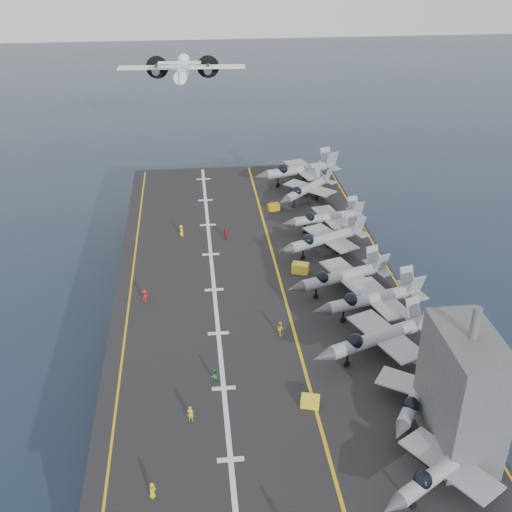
{
  "coord_description": "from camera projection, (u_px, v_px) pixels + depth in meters",
  "views": [
    {
      "loc": [
        -8.26,
        -72.67,
        54.53
      ],
      "look_at": [
        0.0,
        4.0,
        13.0
      ],
      "focal_mm": 45.0,
      "sensor_mm": 36.0,
      "label": 1
    }
  ],
  "objects": [
    {
      "name": "deck_edge_stbd",
      "position": [
        394.0,
        280.0,
        87.05
      ],
      "size": [
        0.25,
        90.0,
        0.02
      ],
      "primitive_type": "cube",
      "color": "gold",
      "rests_on": "flight_deck"
    },
    {
      "name": "landing_centerline",
      "position": [
        214.0,
        290.0,
        84.74
      ],
      "size": [
        0.5,
        90.0,
        0.02
      ],
      "primitive_type": "cube",
      "color": "silver",
      "rests_on": "flight_deck"
    },
    {
      "name": "crew_0",
      "position": [
        152.0,
        490.0,
        54.4
      ],
      "size": [
        1.03,
        1.14,
        1.59
      ],
      "primitive_type": "imported",
      "color": "gold",
      "rests_on": "flight_deck"
    },
    {
      "name": "island_superstructure",
      "position": [
        465.0,
        379.0,
        56.91
      ],
      "size": [
        5.0,
        10.0,
        15.0
      ],
      "primitive_type": null,
      "color": "#56595E",
      "rests_on": "flight_deck"
    },
    {
      "name": "fighter_jet_6",
      "position": [
        327.0,
        217.0,
        99.61
      ],
      "size": [
        14.78,
        11.42,
        4.59
      ],
      "primitive_type": null,
      "color": "gray",
      "rests_on": "flight_deck"
    },
    {
      "name": "crew_4",
      "position": [
        225.0,
        233.0,
        97.55
      ],
      "size": [
        1.12,
        0.79,
        1.79
      ],
      "primitive_type": "imported",
      "color": "#B11A25",
      "rests_on": "flight_deck"
    },
    {
      "name": "crew_5",
      "position": [
        181.0,
        231.0,
        98.4
      ],
      "size": [
        1.15,
        1.3,
        1.82
      ],
      "primitive_type": "imported",
      "color": "yellow",
      "rests_on": "flight_deck"
    },
    {
      "name": "fighter_jet_7",
      "position": [
        307.0,
        188.0,
        109.68
      ],
      "size": [
        16.2,
        16.19,
        4.77
      ],
      "primitive_type": null,
      "color": "#9199A1",
      "rests_on": "flight_deck"
    },
    {
      "name": "fighter_jet_8",
      "position": [
        300.0,
        169.0,
        116.68
      ],
      "size": [
        18.62,
        15.1,
        5.6
      ],
      "primitive_type": null,
      "color": "#91989F",
      "rests_on": "flight_deck"
    },
    {
      "name": "tow_cart_b",
      "position": [
        300.0,
        268.0,
        88.54
      ],
      "size": [
        2.63,
        2.17,
        1.35
      ],
      "primitive_type": null,
      "color": "gold",
      "rests_on": "flight_deck"
    },
    {
      "name": "fighter_jet_4",
      "position": [
        343.0,
        275.0,
        83.21
      ],
      "size": [
        16.65,
        13.69,
        4.97
      ],
      "primitive_type": null,
      "color": "gray",
      "rests_on": "flight_deck"
    },
    {
      "name": "ground",
      "position": [
        259.0,
        351.0,
        90.24
      ],
      "size": [
        500.0,
        500.0,
        0.0
      ],
      "primitive_type": "plane",
      "color": "#142135",
      "rests_on": "ground"
    },
    {
      "name": "deck_edge_port",
      "position": [
        130.0,
        294.0,
        83.7
      ],
      "size": [
        0.25,
        90.0,
        0.02
      ],
      "primitive_type": "cube",
      "color": "gold",
      "rests_on": "flight_deck"
    },
    {
      "name": "fighter_jet_3",
      "position": [
        374.0,
        297.0,
        78.27
      ],
      "size": [
        16.77,
        13.37,
        5.1
      ],
      "primitive_type": null,
      "color": "gray",
      "rests_on": "flight_deck"
    },
    {
      "name": "fighter_jet_1",
      "position": [
        419.0,
        390.0,
        63.58
      ],
      "size": [
        14.63,
        15.77,
        4.56
      ],
      "primitive_type": null,
      "color": "#969DA6",
      "rests_on": "flight_deck"
    },
    {
      "name": "crew_1",
      "position": [
        190.0,
        414.0,
        62.57
      ],
      "size": [
        1.16,
        0.87,
        1.77
      ],
      "primitive_type": "imported",
      "color": "yellow",
      "rests_on": "flight_deck"
    },
    {
      "name": "crew_7",
      "position": [
        280.0,
        328.0,
        75.45
      ],
      "size": [
        1.05,
        1.24,
        1.75
      ],
      "primitive_type": "imported",
      "color": "yellow",
      "rests_on": "flight_deck"
    },
    {
      "name": "hull",
      "position": [
        259.0,
        321.0,
        87.87
      ],
      "size": [
        36.0,
        90.0,
        10.0
      ],
      "primitive_type": "cube",
      "color": "#56595E",
      "rests_on": "ground"
    },
    {
      "name": "transport_plane",
      "position": [
        182.0,
        75.0,
        125.11
      ],
      "size": [
        25.4,
        17.98,
        5.81
      ],
      "primitive_type": null,
      "color": "silver"
    },
    {
      "name": "tow_cart_a",
      "position": [
        310.0,
        401.0,
        64.63
      ],
      "size": [
        2.13,
        1.68,
        1.12
      ],
      "primitive_type": null,
      "color": "yellow",
      "rests_on": "flight_deck"
    },
    {
      "name": "flight_deck",
      "position": [
        259.0,
        289.0,
        85.41
      ],
      "size": [
        38.0,
        92.0,
        0.4
      ],
      "primitive_type": "cube",
      "color": "black",
      "rests_on": "hull"
    },
    {
      "name": "foul_line",
      "position": [
        282.0,
        286.0,
        85.59
      ],
      "size": [
        0.35,
        90.0,
        0.02
      ],
      "primitive_type": "cube",
      "color": "gold",
      "rests_on": "flight_deck"
    },
    {
      "name": "crew_2",
      "position": [
        214.0,
        376.0,
        67.79
      ],
      "size": [
        1.18,
        1.11,
        1.64
      ],
      "primitive_type": "imported",
      "color": "#24803A",
      "rests_on": "flight_deck"
    },
    {
      "name": "fighter_jet_5",
      "position": [
        326.0,
        238.0,
        92.79
      ],
      "size": [
        16.91,
        14.53,
        4.95
      ],
      "primitive_type": null,
      "color": "#9BA3AD",
      "rests_on": "flight_deck"
    },
    {
      "name": "crew_3",
      "position": [
        145.0,
        296.0,
        81.57
      ],
      "size": [
        1.14,
        1.33,
        1.88
      ],
      "primitive_type": "imported",
      "color": "#B21919",
      "rests_on": "flight_deck"
    },
    {
      "name": "fighter_jet_0",
      "position": [
        445.0,
        466.0,
        54.7
      ],
      "size": [
        16.34,
        14.84,
        4.72
      ],
      "primitive_type": null,
      "color": "gray",
      "rests_on": "flight_deck"
    },
    {
      "name": "tow_cart_c",
      "position": [
        274.0,
        207.0,
        107.12
      ],
      "size": [
        2.05,
        1.57,
        1.1
      ],
      "primitive_type": null,
      "color": "#C08E0D",
      "rests_on": "flight_deck"
    },
    {
      "name": "fighter_jet_2",
      "position": [
        380.0,
        336.0,
        71.02
      ],
      "size": [
        17.95,
        15.1,
        5.3
      ],
      "primitive_type": null,
      "color": "#959FA5",
      "rests_on": "flight_deck"
    }
  ]
}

